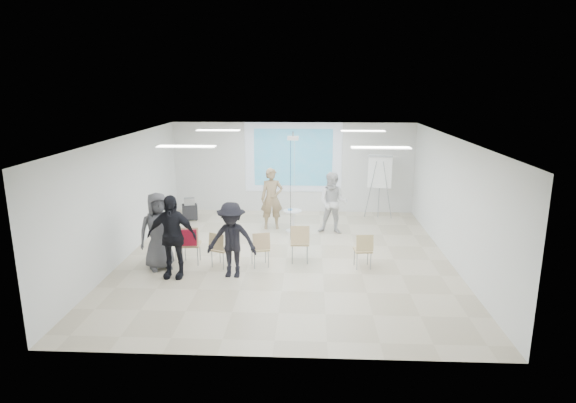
{
  "coord_description": "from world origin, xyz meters",
  "views": [
    {
      "loc": [
        0.58,
        -11.33,
        4.24
      ],
      "look_at": [
        0.0,
        0.8,
        1.25
      ],
      "focal_mm": 30.0,
      "sensor_mm": 36.0,
      "label": 1
    }
  ],
  "objects_px": {
    "player_right": "(333,200)",
    "chair_far_left": "(163,242)",
    "chair_left_mid": "(190,242)",
    "chair_right_far": "(364,248)",
    "chair_center": "(261,246)",
    "chair_right_inner": "(300,240)",
    "chair_left_inner": "(219,247)",
    "flipchart_easel": "(380,172)",
    "av_cart": "(190,210)",
    "audience_outer": "(158,227)",
    "player_left": "(272,195)",
    "audience_mid": "(232,235)",
    "laptop": "(222,247)",
    "audience_left": "(171,231)",
    "pedestal_table": "(293,219)"
  },
  "relations": [
    {
      "from": "chair_far_left",
      "to": "chair_center",
      "type": "relative_size",
      "value": 1.03
    },
    {
      "from": "chair_left_mid",
      "to": "chair_right_far",
      "type": "bearing_deg",
      "value": -5.28
    },
    {
      "from": "chair_right_far",
      "to": "audience_outer",
      "type": "relative_size",
      "value": 0.42
    },
    {
      "from": "flipchart_easel",
      "to": "av_cart",
      "type": "bearing_deg",
      "value": -164.74
    },
    {
      "from": "chair_center",
      "to": "chair_right_far",
      "type": "xyz_separation_m",
      "value": [
        2.41,
        0.03,
        -0.01
      ]
    },
    {
      "from": "chair_right_far",
      "to": "pedestal_table",
      "type": "bearing_deg",
      "value": 115.95
    },
    {
      "from": "chair_far_left",
      "to": "audience_outer",
      "type": "xyz_separation_m",
      "value": [
        0.02,
        -0.34,
        0.49
      ]
    },
    {
      "from": "player_right",
      "to": "chair_right_far",
      "type": "distance_m",
      "value": 2.85
    },
    {
      "from": "chair_right_inner",
      "to": "laptop",
      "type": "bearing_deg",
      "value": -172.4
    },
    {
      "from": "chair_far_left",
      "to": "chair_right_inner",
      "type": "xyz_separation_m",
      "value": [
        3.29,
        0.17,
        0.04
      ]
    },
    {
      "from": "chair_left_mid",
      "to": "audience_mid",
      "type": "height_order",
      "value": "audience_mid"
    },
    {
      "from": "chair_center",
      "to": "audience_mid",
      "type": "height_order",
      "value": "audience_mid"
    },
    {
      "from": "player_right",
      "to": "chair_far_left",
      "type": "relative_size",
      "value": 2.21
    },
    {
      "from": "chair_left_mid",
      "to": "laptop",
      "type": "xyz_separation_m",
      "value": [
        0.76,
        -0.07,
        -0.1
      ]
    },
    {
      "from": "player_right",
      "to": "chair_left_inner",
      "type": "xyz_separation_m",
      "value": [
        -2.78,
        -2.83,
        -0.48
      ]
    },
    {
      "from": "chair_left_inner",
      "to": "laptop",
      "type": "height_order",
      "value": "chair_left_inner"
    },
    {
      "from": "audience_outer",
      "to": "chair_center",
      "type": "bearing_deg",
      "value": -25.68
    },
    {
      "from": "pedestal_table",
      "to": "player_left",
      "type": "height_order",
      "value": "player_left"
    },
    {
      "from": "audience_outer",
      "to": "flipchart_easel",
      "type": "height_order",
      "value": "flipchart_easel"
    },
    {
      "from": "audience_left",
      "to": "audience_mid",
      "type": "distance_m",
      "value": 1.33
    },
    {
      "from": "pedestal_table",
      "to": "laptop",
      "type": "xyz_separation_m",
      "value": [
        -1.58,
        -2.81,
        0.1
      ]
    },
    {
      "from": "audience_outer",
      "to": "player_right",
      "type": "bearing_deg",
      "value": 5.22
    },
    {
      "from": "chair_right_far",
      "to": "flipchart_easel",
      "type": "relative_size",
      "value": 0.42
    },
    {
      "from": "chair_right_far",
      "to": "laptop",
      "type": "distance_m",
      "value": 3.34
    },
    {
      "from": "laptop",
      "to": "audience_mid",
      "type": "relative_size",
      "value": 0.16
    },
    {
      "from": "chair_left_mid",
      "to": "chair_right_inner",
      "type": "relative_size",
      "value": 0.99
    },
    {
      "from": "chair_right_inner",
      "to": "audience_outer",
      "type": "height_order",
      "value": "audience_outer"
    },
    {
      "from": "pedestal_table",
      "to": "audience_left",
      "type": "xyz_separation_m",
      "value": [
        -2.55,
        -3.5,
        0.71
      ]
    },
    {
      "from": "player_left",
      "to": "audience_outer",
      "type": "distance_m",
      "value": 4.09
    },
    {
      "from": "pedestal_table",
      "to": "audience_mid",
      "type": "xyz_separation_m",
      "value": [
        -1.22,
        -3.42,
        0.6
      ]
    },
    {
      "from": "player_right",
      "to": "chair_left_mid",
      "type": "relative_size",
      "value": 2.08
    },
    {
      "from": "chair_far_left",
      "to": "chair_right_inner",
      "type": "distance_m",
      "value": 3.3
    },
    {
      "from": "laptop",
      "to": "audience_left",
      "type": "xyz_separation_m",
      "value": [
        -0.97,
        -0.68,
        0.62
      ]
    },
    {
      "from": "chair_center",
      "to": "chair_right_inner",
      "type": "relative_size",
      "value": 0.91
    },
    {
      "from": "player_left",
      "to": "audience_mid",
      "type": "distance_m",
      "value": 3.79
    },
    {
      "from": "chair_far_left",
      "to": "audience_mid",
      "type": "bearing_deg",
      "value": -2.55
    },
    {
      "from": "chair_far_left",
      "to": "laptop",
      "type": "xyz_separation_m",
      "value": [
        1.44,
        -0.13,
        -0.07
      ]
    },
    {
      "from": "audience_left",
      "to": "chair_left_inner",
      "type": "bearing_deg",
      "value": 35.05
    },
    {
      "from": "chair_right_inner",
      "to": "chair_far_left",
      "type": "bearing_deg",
      "value": -178.82
    },
    {
      "from": "audience_left",
      "to": "chair_left_mid",
      "type": "bearing_deg",
      "value": 77.4
    },
    {
      "from": "chair_left_inner",
      "to": "chair_right_far",
      "type": "xyz_separation_m",
      "value": [
        3.37,
        0.09,
        -0.01
      ]
    },
    {
      "from": "chair_right_inner",
      "to": "audience_mid",
      "type": "xyz_separation_m",
      "value": [
        -1.5,
        -0.91,
        0.4
      ]
    },
    {
      "from": "player_left",
      "to": "chair_right_far",
      "type": "bearing_deg",
      "value": -61.44
    },
    {
      "from": "player_left",
      "to": "laptop",
      "type": "xyz_separation_m",
      "value": [
        -0.95,
        -3.14,
        -0.57
      ]
    },
    {
      "from": "audience_left",
      "to": "av_cart",
      "type": "height_order",
      "value": "audience_left"
    },
    {
      "from": "chair_left_inner",
      "to": "chair_right_far",
      "type": "distance_m",
      "value": 3.37
    },
    {
      "from": "chair_far_left",
      "to": "chair_right_far",
      "type": "distance_m",
      "value": 4.79
    },
    {
      "from": "chair_right_far",
      "to": "audience_outer",
      "type": "height_order",
      "value": "audience_outer"
    },
    {
      "from": "player_right",
      "to": "audience_mid",
      "type": "height_order",
      "value": "player_right"
    },
    {
      "from": "chair_right_far",
      "to": "laptop",
      "type": "height_order",
      "value": "chair_right_far"
    }
  ]
}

